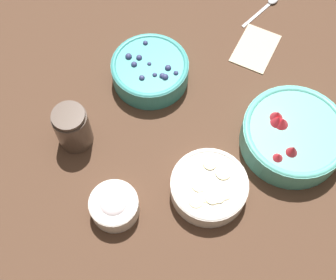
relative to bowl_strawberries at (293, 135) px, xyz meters
name	(u,v)px	position (x,y,z in m)	size (l,w,h in m)	color
ground_plane	(195,112)	(-0.12, 0.19, -0.04)	(4.00, 4.00, 0.00)	#4C3323
bowl_strawberries	(293,135)	(0.00, 0.00, 0.00)	(0.22, 0.22, 0.09)	#56B7A8
bowl_blueberries	(150,70)	(-0.15, 0.33, -0.01)	(0.18, 0.18, 0.07)	teal
bowl_bananas	(209,187)	(-0.22, 0.02, -0.01)	(0.16, 0.16, 0.05)	silver
bowl_cream	(114,205)	(-0.40, 0.10, -0.01)	(0.10, 0.10, 0.06)	silver
jar_chocolate	(73,128)	(-0.37, 0.29, 0.01)	(0.08, 0.08, 0.11)	#4C3D33
napkin	(256,48)	(0.11, 0.24, -0.04)	(0.16, 0.14, 0.01)	beige
spoon	(267,6)	(0.23, 0.33, -0.04)	(0.14, 0.04, 0.01)	silver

